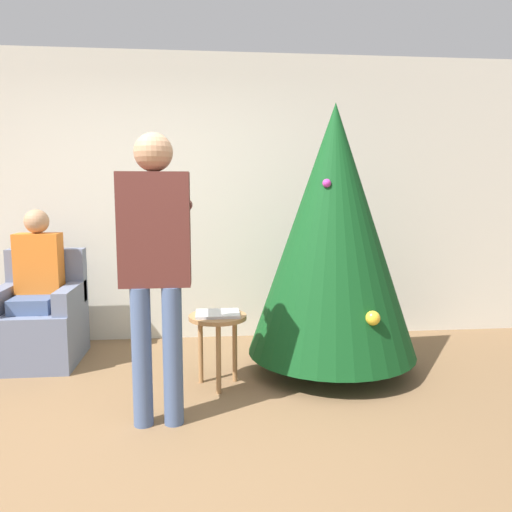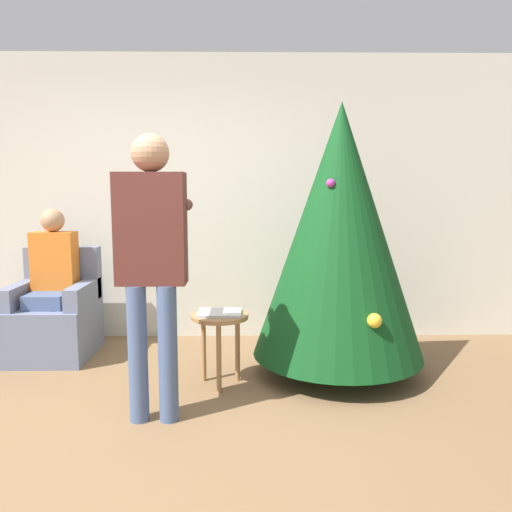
% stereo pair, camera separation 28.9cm
% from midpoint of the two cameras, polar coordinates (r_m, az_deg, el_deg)
% --- Properties ---
extents(ground_plane, '(14.00, 14.00, 0.00)m').
position_cam_midpoint_polar(ground_plane, '(3.01, -16.50, -21.15)').
color(ground_plane, brown).
extents(wall_back, '(8.00, 0.06, 2.70)m').
position_cam_midpoint_polar(wall_back, '(4.86, -12.21, 6.38)').
color(wall_back, beige).
rests_on(wall_back, ground_plane).
extents(christmas_tree, '(1.32, 1.32, 2.09)m').
position_cam_midpoint_polar(christmas_tree, '(3.90, 6.73, 2.85)').
color(christmas_tree, brown).
rests_on(christmas_tree, ground_plane).
extents(armchair, '(0.66, 0.72, 0.92)m').
position_cam_midpoint_polar(armchair, '(4.65, -25.12, -6.91)').
color(armchair, slate).
rests_on(armchair, ground_plane).
extents(person_seated, '(0.36, 0.46, 1.28)m').
position_cam_midpoint_polar(person_seated, '(4.56, -25.48, -2.40)').
color(person_seated, '#475B84').
rests_on(person_seated, ground_plane).
extents(person_standing, '(0.44, 0.57, 1.77)m').
position_cam_midpoint_polar(person_standing, '(3.08, -14.10, 0.55)').
color(person_standing, '#475B84').
rests_on(person_standing, ground_plane).
extents(side_stool, '(0.42, 0.42, 0.53)m').
position_cam_midpoint_polar(side_stool, '(3.68, -6.66, -8.05)').
color(side_stool, '#A37547').
rests_on(side_stool, ground_plane).
extents(laptop, '(0.32, 0.25, 0.02)m').
position_cam_midpoint_polar(laptop, '(3.66, -6.69, -6.59)').
color(laptop, silver).
rests_on(laptop, side_stool).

